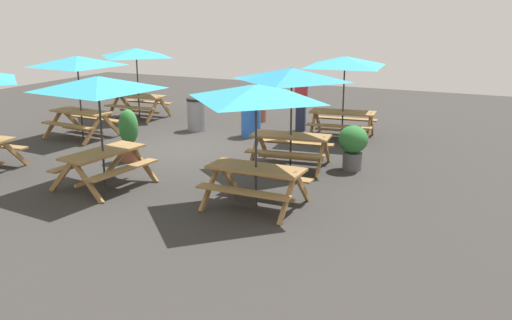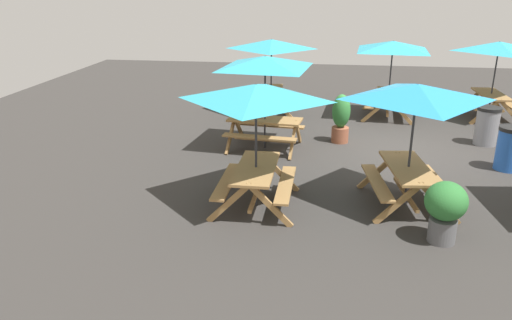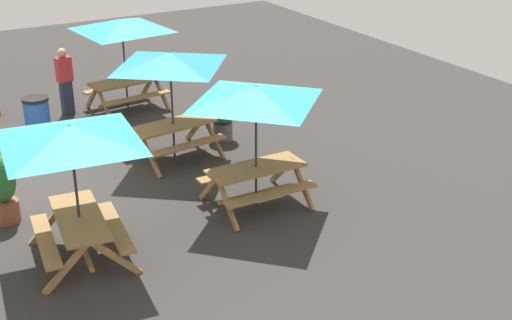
{
  "view_description": "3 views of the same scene",
  "coord_description": "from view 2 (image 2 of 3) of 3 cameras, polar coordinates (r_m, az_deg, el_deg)",
  "views": [
    {
      "loc": [
        7.75,
        -12.21,
        3.67
      ],
      "look_at": [
        3.48,
        -3.04,
        0.9
      ],
      "focal_mm": 40.0,
      "sensor_mm": 36.0,
      "label": 1
    },
    {
      "loc": [
        11.94,
        -1.86,
        4.0
      ],
      "look_at": [
        3.48,
        -3.04,
        0.9
      ],
      "focal_mm": 35.0,
      "sensor_mm": 36.0,
      "label": 2
    },
    {
      "loc": [
        -2.42,
        -13.23,
        6.09
      ],
      "look_at": [
        3.48,
        -3.04,
        0.9
      ],
      "focal_mm": 50.0,
      "sensor_mm": 36.0,
      "label": 3
    }
  ],
  "objects": [
    {
      "name": "trash_bin_blue",
      "position": [
        12.34,
        27.02,
        1.2
      ],
      "size": [
        0.59,
        0.59,
        0.98
      ],
      "color": "blue",
      "rests_on": "ground"
    },
    {
      "name": "trash_bin_gray",
      "position": [
        14.0,
        24.89,
        3.57
      ],
      "size": [
        0.59,
        0.59,
        0.98
      ],
      "color": "gray",
      "rests_on": "ground"
    },
    {
      "name": "potted_plant_1",
      "position": [
        8.47,
        20.82,
        -5.09
      ],
      "size": [
        0.67,
        0.67,
        1.03
      ],
      "color": "#59595B",
      "rests_on": "ground"
    },
    {
      "name": "picnic_table_0",
      "position": [
        15.62,
        15.34,
        11.87
      ],
      "size": [
        2.82,
        2.82,
        2.34
      ],
      "rotation": [
        0.0,
        0.0,
        -0.09
      ],
      "color": "olive",
      "rests_on": "ground"
    },
    {
      "name": "picnic_table_2",
      "position": [
        8.78,
        0.0,
        6.7
      ],
      "size": [
        2.02,
        2.02,
        2.34
      ],
      "rotation": [
        0.0,
        0.0,
        -0.01
      ],
      "color": "olive",
      "rests_on": "ground"
    },
    {
      "name": "picnic_table_6",
      "position": [
        16.54,
        25.94,
        11.01
      ],
      "size": [
        2.04,
        2.04,
        2.34
      ],
      "rotation": [
        0.0,
        0.0,
        0.02
      ],
      "color": "olive",
      "rests_on": "ground"
    },
    {
      "name": "picnic_table_3",
      "position": [
        9.23,
        17.81,
        6.41
      ],
      "size": [
        2.23,
        2.23,
        2.34
      ],
      "rotation": [
        0.0,
        0.0,
        0.12
      ],
      "color": "olive",
      "rests_on": "ground"
    },
    {
      "name": "potted_plant_2",
      "position": [
        13.04,
        9.68,
        4.76
      ],
      "size": [
        0.46,
        0.46,
        1.26
      ],
      "color": "#935138",
      "rests_on": "ground"
    },
    {
      "name": "picnic_table_5",
      "position": [
        15.51,
        1.78,
        12.49
      ],
      "size": [
        2.13,
        2.13,
        2.34
      ],
      "rotation": [
        0.0,
        0.0,
        0.07
      ],
      "color": "olive",
      "rests_on": "ground"
    },
    {
      "name": "ground_plane",
      "position": [
        12.73,
        15.89,
        0.84
      ],
      "size": [
        26.68,
        26.68,
        0.0
      ],
      "primitive_type": "plane",
      "color": "#33302D",
      "rests_on": "ground"
    },
    {
      "name": "picnic_table_1",
      "position": [
        12.07,
        1.05,
        10.35
      ],
      "size": [
        2.81,
        2.81,
        2.34
      ],
      "rotation": [
        0.0,
        0.0,
        1.45
      ],
      "color": "olive",
      "rests_on": "ground"
    }
  ]
}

